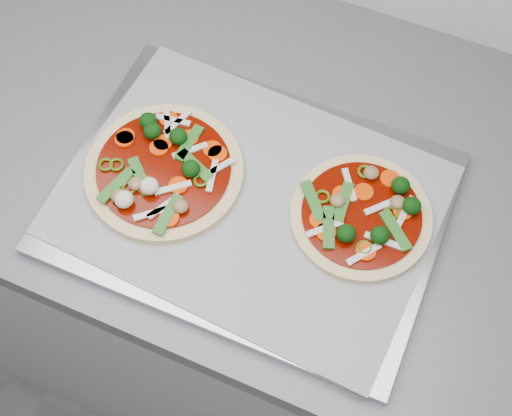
% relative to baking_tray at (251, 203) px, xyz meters
% --- Properties ---
extents(baking_tray, '(0.48, 0.36, 0.02)m').
position_rel_baking_tray_xyz_m(baking_tray, '(0.00, 0.00, 0.00)').
color(baking_tray, '#939398').
rests_on(baking_tray, countertop).
extents(parchment, '(0.48, 0.36, 0.00)m').
position_rel_baking_tray_xyz_m(parchment, '(0.00, 0.00, 0.01)').
color(parchment, gray).
rests_on(parchment, baking_tray).
extents(pizza_left, '(0.26, 0.26, 0.03)m').
position_rel_baking_tray_xyz_m(pizza_left, '(-0.12, -0.01, 0.02)').
color(pizza_left, '#E7C389').
rests_on(pizza_left, parchment).
extents(pizza_right, '(0.23, 0.23, 0.03)m').
position_rel_baking_tray_xyz_m(pizza_right, '(0.14, 0.03, 0.02)').
color(pizza_right, '#E7C389').
rests_on(pizza_right, parchment).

